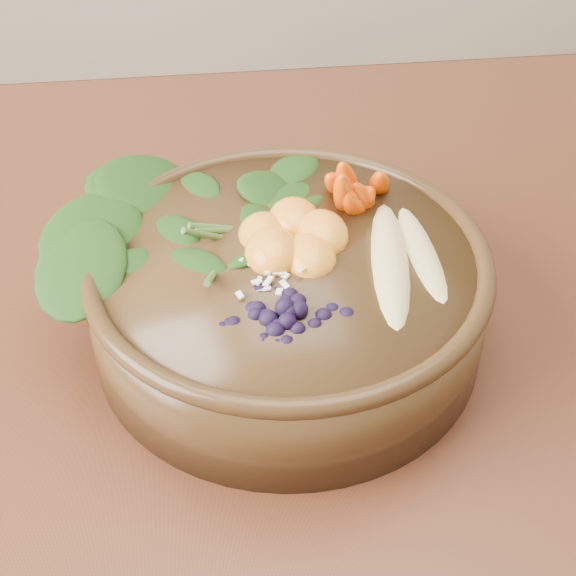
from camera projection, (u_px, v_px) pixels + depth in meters
name	position (u px, v px, depth m)	size (l,w,h in m)	color
dining_table	(403.00, 363.00, 0.78)	(1.60, 0.90, 0.75)	#331C0C
stoneware_bowl	(288.00, 297.00, 0.64)	(0.31, 0.31, 0.08)	#402C17
kale_heap	(233.00, 181.00, 0.65)	(0.21, 0.18, 0.05)	#1E4112
carrot_cluster	(364.00, 152.00, 0.65)	(0.07, 0.07, 0.09)	#FF5700
banana_halves	(408.00, 242.00, 0.61)	(0.07, 0.17, 0.03)	#E0CC84
mandarin_cluster	(292.00, 223.00, 0.62)	(0.09, 0.10, 0.03)	orange
blueberry_pile	(287.00, 291.00, 0.55)	(0.15, 0.11, 0.04)	black
coconut_flakes	(289.00, 270.00, 0.60)	(0.10, 0.08, 0.01)	white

